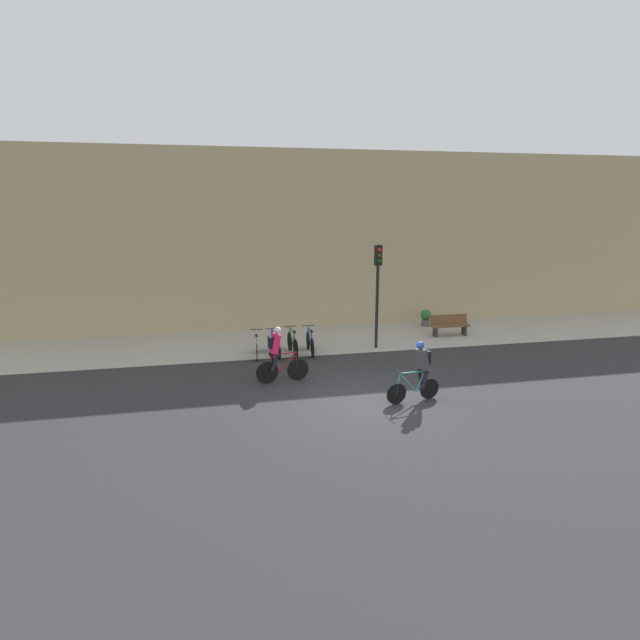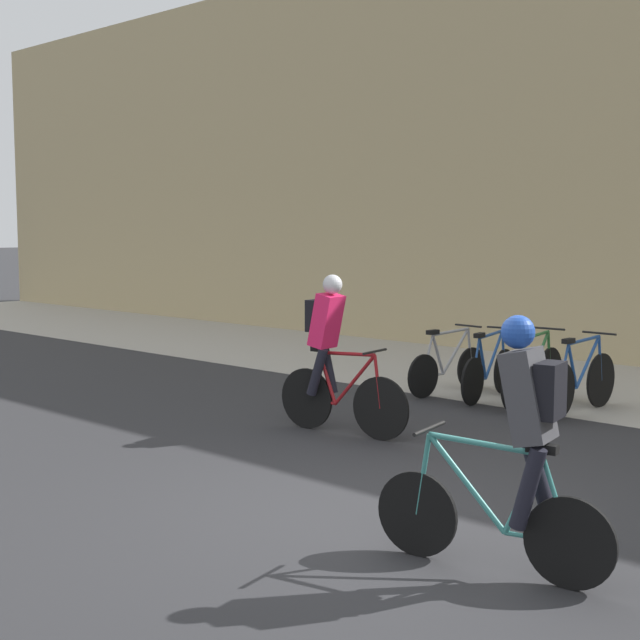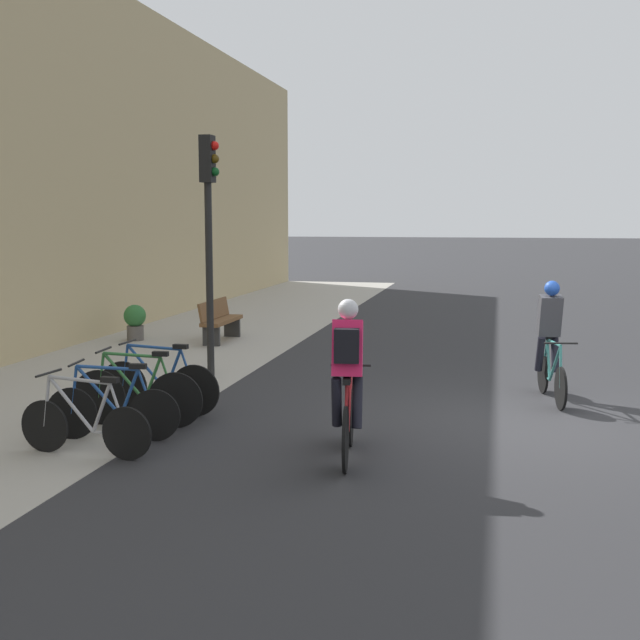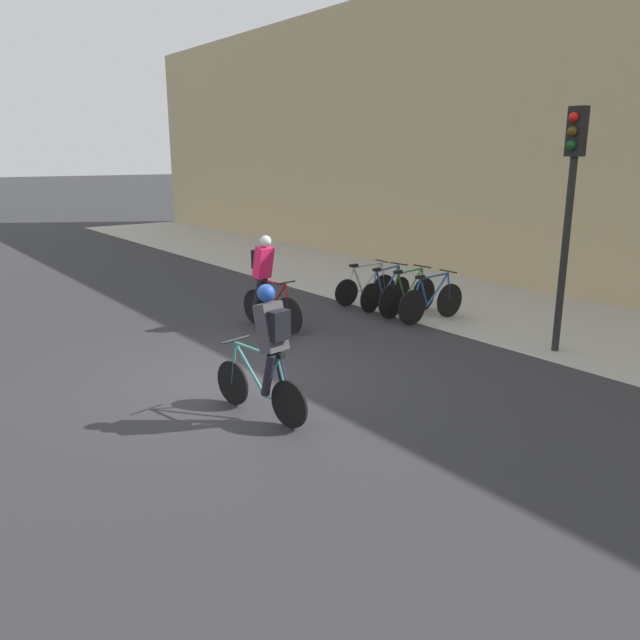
% 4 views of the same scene
% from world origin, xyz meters
% --- Properties ---
extents(ground, '(200.00, 200.00, 0.00)m').
position_xyz_m(ground, '(0.00, 0.00, 0.00)').
color(ground, '#2B2B2D').
extents(kerb_strip, '(44.00, 4.50, 0.01)m').
position_xyz_m(kerb_strip, '(0.00, 6.75, 0.00)').
color(kerb_strip, '#A39E93').
rests_on(kerb_strip, ground).
extents(cyclist_pink, '(1.69, 0.50, 1.79)m').
position_xyz_m(cyclist_pink, '(-2.20, 1.95, 0.95)').
color(cyclist_pink, black).
rests_on(cyclist_pink, ground).
extents(cyclist_grey, '(1.67, 0.54, 1.74)m').
position_xyz_m(cyclist_grey, '(1.53, -0.37, 0.95)').
color(cyclist_grey, black).
rests_on(cyclist_grey, ground).
extents(parked_bike_0, '(0.46, 1.65, 0.93)m').
position_xyz_m(parked_bike_0, '(-2.61, 4.85, 0.38)').
color(parked_bike_0, black).
rests_on(parked_bike_0, ground).
extents(parked_bike_1, '(0.46, 1.64, 0.95)m').
position_xyz_m(parked_bike_1, '(-1.94, 4.85, 0.39)').
color(parked_bike_1, black).
rests_on(parked_bike_1, ground).
extents(parked_bike_2, '(0.46, 1.74, 0.99)m').
position_xyz_m(parked_bike_2, '(-1.28, 4.85, 0.42)').
color(parked_bike_2, black).
rests_on(parked_bike_2, ground).
extents(parked_bike_3, '(0.46, 1.76, 0.98)m').
position_xyz_m(parked_bike_3, '(-0.61, 4.85, 0.41)').
color(parked_bike_3, black).
rests_on(parked_bike_3, ground).
extents(traffic_light_pole, '(0.26, 0.30, 3.98)m').
position_xyz_m(traffic_light_pole, '(2.05, 5.07, 2.74)').
color(traffic_light_pole, black).
rests_on(traffic_light_pole, ground).
extents(bench, '(1.67, 0.44, 0.89)m').
position_xyz_m(bench, '(5.70, 6.23, 0.47)').
color(bench, brown).
rests_on(bench, ground).
extents(potted_plant, '(0.48, 0.48, 0.78)m').
position_xyz_m(potted_plant, '(5.42, 8.07, 0.44)').
color(potted_plant, '#56514C').
rests_on(potted_plant, ground).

